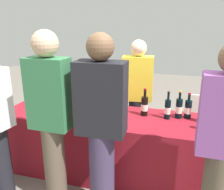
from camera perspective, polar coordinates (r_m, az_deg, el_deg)
The scene contains 19 objects.
ground_plane at distance 3.09m, azimuth 0.00°, elevation -18.07°, with size 12.00×12.00×0.00m, color slate.
tasting_table at distance 2.89m, azimuth 0.00°, elevation -11.96°, with size 2.60×0.74×0.75m, color maroon.
wine_bottle_0 at distance 2.98m, azimuth -9.42°, elevation -0.96°, with size 0.07×0.07×0.32m.
wine_bottle_1 at distance 2.85m, azimuth -4.15°, elevation -1.70°, with size 0.08×0.08×0.30m.
wine_bottle_2 at distance 2.73m, azimuth 7.83°, elevation -2.62°, with size 0.08×0.08×0.32m.
wine_bottle_3 at distance 2.68m, azimuth 13.23°, elevation -3.31°, with size 0.07×0.07×0.31m.
wine_bottle_4 at distance 2.73m, azimuth 15.82°, elevation -3.09°, with size 0.07×0.07×0.32m.
wine_bottle_5 at distance 2.76m, azimuth 17.85°, elevation -3.23°, with size 0.08×0.08×0.29m.
wine_bottle_6 at distance 2.70m, azimuth 21.46°, elevation -3.76°, with size 0.08×0.08×0.34m.
wine_glass_0 at distance 2.94m, azimuth -16.60°, elevation -2.03°, with size 0.07×0.07×0.14m.
wine_glass_1 at distance 2.58m, azimuth -5.72°, elevation -4.03°, with size 0.07×0.07×0.14m.
wine_glass_2 at distance 2.60m, azimuth -2.74°, elevation -3.85°, with size 0.07×0.07×0.14m.
wine_glass_3 at distance 2.53m, azimuth 20.62°, elevation -5.75°, with size 0.06×0.06×0.13m.
ice_bucket at distance 3.13m, azimuth -16.47°, elevation -0.74°, with size 0.22×0.22×0.21m, color silver.
server_pouring at distance 3.21m, azimuth 6.07°, elevation 0.13°, with size 0.42×0.26×1.57m.
guest_1 at distance 2.24m, azimuth -14.50°, elevation -5.19°, with size 0.38×0.23×1.73m.
guest_2 at distance 2.09m, azimuth -2.59°, elevation -7.11°, with size 0.43×0.25×1.71m.
guest_3 at distance 2.01m, azimuth 25.04°, elevation -10.46°, with size 0.39×0.22×1.67m.
menu_board at distance 3.73m, azimuth 21.55°, elevation -5.98°, with size 0.47×0.03×0.79m, color white.
Camera 1 is at (0.70, -2.42, 1.79)m, focal length 37.94 mm.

